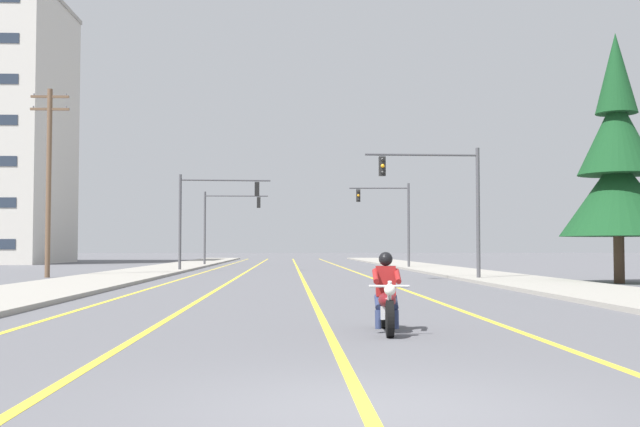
{
  "coord_description": "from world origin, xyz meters",
  "views": [
    {
      "loc": [
        -0.87,
        -7.35,
        1.55
      ],
      "look_at": [
        0.37,
        21.75,
        2.83
      ],
      "focal_mm": 43.01,
      "sensor_mm": 36.0,
      "label": 1
    }
  ],
  "objects_px": {
    "motorcycle_with_rider": "(386,300)",
    "traffic_signal_near_right": "(445,192)",
    "utility_pole_left_near": "(49,176)",
    "conifer_tree_right_verge_near": "(617,168)",
    "traffic_signal_mid_left": "(223,216)",
    "traffic_signal_near_left": "(207,206)",
    "traffic_signal_mid_right": "(392,213)"
  },
  "relations": [
    {
      "from": "motorcycle_with_rider",
      "to": "traffic_signal_near_left",
      "type": "xyz_separation_m",
      "value": [
        -6.94,
        35.26,
        3.57
      ]
    },
    {
      "from": "traffic_signal_near_right",
      "to": "conifer_tree_right_verge_near",
      "type": "relative_size",
      "value": 0.57
    },
    {
      "from": "traffic_signal_mid_right",
      "to": "traffic_signal_near_right",
      "type": "bearing_deg",
      "value": -90.66
    },
    {
      "from": "motorcycle_with_rider",
      "to": "traffic_signal_near_right",
      "type": "relative_size",
      "value": 0.35
    },
    {
      "from": "traffic_signal_near_right",
      "to": "motorcycle_with_rider",
      "type": "bearing_deg",
      "value": -104.54
    },
    {
      "from": "traffic_signal_near_left",
      "to": "conifer_tree_right_verge_near",
      "type": "relative_size",
      "value": 0.57
    },
    {
      "from": "traffic_signal_near_left",
      "to": "conifer_tree_right_verge_near",
      "type": "bearing_deg",
      "value": -41.18
    },
    {
      "from": "motorcycle_with_rider",
      "to": "traffic_signal_mid_right",
      "type": "xyz_separation_m",
      "value": [
        5.77,
        41.32,
        3.48
      ]
    },
    {
      "from": "traffic_signal_mid_right",
      "to": "motorcycle_with_rider",
      "type": "bearing_deg",
      "value": -97.94
    },
    {
      "from": "traffic_signal_near_right",
      "to": "traffic_signal_near_left",
      "type": "bearing_deg",
      "value": 131.88
    },
    {
      "from": "traffic_signal_mid_right",
      "to": "traffic_signal_mid_left",
      "type": "height_order",
      "value": "same"
    },
    {
      "from": "conifer_tree_right_verge_near",
      "to": "traffic_signal_near_left",
      "type": "bearing_deg",
      "value": 138.82
    },
    {
      "from": "traffic_signal_mid_left",
      "to": "utility_pole_left_near",
      "type": "relative_size",
      "value": 0.64
    },
    {
      "from": "motorcycle_with_rider",
      "to": "traffic_signal_mid_right",
      "type": "relative_size",
      "value": 0.35
    },
    {
      "from": "motorcycle_with_rider",
      "to": "conifer_tree_right_verge_near",
      "type": "bearing_deg",
      "value": 55.91
    },
    {
      "from": "traffic_signal_near_right",
      "to": "traffic_signal_near_left",
      "type": "height_order",
      "value": "same"
    },
    {
      "from": "traffic_signal_near_right",
      "to": "traffic_signal_mid_left",
      "type": "xyz_separation_m",
      "value": [
        -12.68,
        29.0,
        -0.0
      ]
    },
    {
      "from": "motorcycle_with_rider",
      "to": "traffic_signal_near_left",
      "type": "distance_m",
      "value": 36.11
    },
    {
      "from": "motorcycle_with_rider",
      "to": "traffic_signal_mid_left",
      "type": "distance_m",
      "value": 50.97
    },
    {
      "from": "traffic_signal_near_right",
      "to": "utility_pole_left_near",
      "type": "bearing_deg",
      "value": 167.09
    },
    {
      "from": "traffic_signal_mid_right",
      "to": "conifer_tree_right_verge_near",
      "type": "relative_size",
      "value": 0.57
    },
    {
      "from": "motorcycle_with_rider",
      "to": "traffic_signal_near_right",
      "type": "xyz_separation_m",
      "value": [
        5.53,
        21.34,
        3.54
      ]
    },
    {
      "from": "traffic_signal_near_left",
      "to": "traffic_signal_mid_left",
      "type": "xyz_separation_m",
      "value": [
        -0.21,
        15.08,
        -0.03
      ]
    },
    {
      "from": "utility_pole_left_near",
      "to": "motorcycle_with_rider",
      "type": "bearing_deg",
      "value": -61.42
    },
    {
      "from": "traffic_signal_mid_left",
      "to": "traffic_signal_near_right",
      "type": "bearing_deg",
      "value": -66.37
    },
    {
      "from": "traffic_signal_near_right",
      "to": "traffic_signal_mid_right",
      "type": "relative_size",
      "value": 1.0
    },
    {
      "from": "traffic_signal_near_right",
      "to": "traffic_signal_mid_right",
      "type": "xyz_separation_m",
      "value": [
        0.23,
        19.98,
        -0.06
      ]
    },
    {
      "from": "traffic_signal_near_left",
      "to": "traffic_signal_mid_right",
      "type": "height_order",
      "value": "same"
    },
    {
      "from": "traffic_signal_near_right",
      "to": "utility_pole_left_near",
      "type": "height_order",
      "value": "utility_pole_left_near"
    },
    {
      "from": "traffic_signal_near_right",
      "to": "traffic_signal_near_left",
      "type": "distance_m",
      "value": 18.69
    },
    {
      "from": "conifer_tree_right_verge_near",
      "to": "utility_pole_left_near",
      "type": "bearing_deg",
      "value": 164.18
    },
    {
      "from": "utility_pole_left_near",
      "to": "conifer_tree_right_verge_near",
      "type": "height_order",
      "value": "conifer_tree_right_verge_near"
    }
  ]
}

